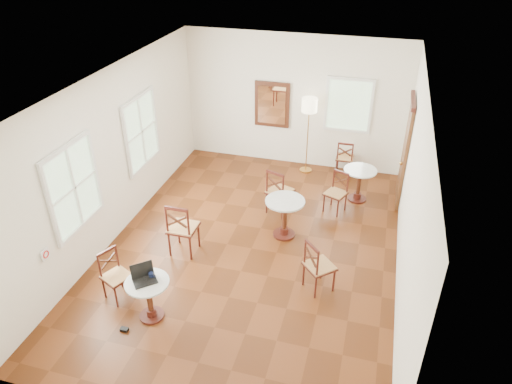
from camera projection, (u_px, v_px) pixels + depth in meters
ground at (252, 248)px, 8.42m from camera, size 7.00×7.00×0.00m
room_shell at (252, 145)px, 7.69m from camera, size 5.02×7.02×3.01m
cafe_table_near at (149, 295)px, 6.81m from camera, size 0.63×0.63×0.67m
cafe_table_mid at (285, 214)px, 8.53m from camera, size 0.71×0.71×0.75m
cafe_table_back at (359, 181)px, 9.63m from camera, size 0.66×0.66×0.70m
chair_near_a at (182, 228)px, 8.08m from camera, size 0.47×0.47×1.03m
chair_near_b at (116, 275)px, 7.18m from camera, size 0.51×0.51×0.83m
chair_mid_a at (279, 191)px, 9.18m from camera, size 0.58×0.58×0.98m
chair_mid_b at (318, 266)px, 7.31m from camera, size 0.59×0.59×0.91m
chair_back_a at (345, 158)px, 10.58m from camera, size 0.39×0.39×0.84m
chair_back_b at (336, 193)px, 9.28m from camera, size 0.50×0.50×0.83m
floor_lamp at (309, 110)px, 10.18m from camera, size 0.34×0.34×1.74m
laptop at (144, 276)px, 6.69m from camera, size 0.42×0.42×0.23m
mouse at (150, 275)px, 6.77m from camera, size 0.09×0.06×0.03m
navy_mug at (151, 275)px, 6.73m from camera, size 0.11×0.07×0.08m
water_glass at (145, 280)px, 6.65m from camera, size 0.05×0.05×0.09m
power_adapter at (124, 329)px, 6.77m from camera, size 0.11×0.07×0.05m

